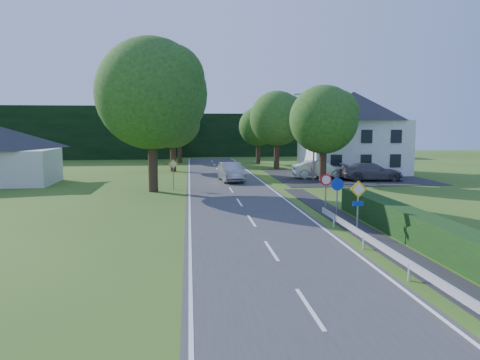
{
  "coord_description": "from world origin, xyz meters",
  "views": [
    {
      "loc": [
        -3.24,
        -12.09,
        5.03
      ],
      "look_at": [
        -0.16,
        16.14,
        1.73
      ],
      "focal_mm": 35.0,
      "sensor_mm": 36.0,
      "label": 1
    }
  ],
  "objects": [
    {
      "name": "parked_car_silver_b",
      "position": [
        13.86,
        30.27,
        0.66
      ],
      "size": [
        4.56,
        2.33,
        1.23
      ],
      "primitive_type": "imported",
      "rotation": [
        0.0,
        0.0,
        1.64
      ],
      "color": "silver",
      "rests_on": "parking_pad"
    },
    {
      "name": "line_edge_right",
      "position": [
        3.25,
        20.0,
        0.04
      ],
      "size": [
        0.12,
        80.0,
        0.01
      ],
      "primitive_type": "cube",
      "color": "white",
      "rests_on": "road"
    },
    {
      "name": "guardrail",
      "position": [
        3.85,
        -1.0,
        0.34
      ],
      "size": [
        0.12,
        26.0,
        0.69
      ],
      "primitive_type": null,
      "color": "white",
      "rests_on": "ground"
    },
    {
      "name": "sign_speed_limit",
      "position": [
        4.3,
        12.97,
        1.77
      ],
      "size": [
        0.64,
        0.11,
        2.37
      ],
      "color": "gray",
      "rests_on": "ground"
    },
    {
      "name": "parked_car_grey",
      "position": [
        13.41,
        28.95,
        0.85
      ],
      "size": [
        5.75,
        2.78,
        1.61
      ],
      "primitive_type": "imported",
      "rotation": [
        0.0,
        0.0,
        1.48
      ],
      "color": "#545459",
      "rests_on": "parking_pad"
    },
    {
      "name": "treeline_right",
      "position": [
        8.0,
        66.0,
        3.5
      ],
      "size": [
        30.0,
        5.0,
        7.0
      ],
      "primitive_type": "cube",
      "color": "black",
      "rests_on": "ground"
    },
    {
      "name": "tree_right_back",
      "position": [
        6.0,
        50.0,
        3.78
      ],
      "size": [
        6.2,
        6.2,
        7.56
      ],
      "primitive_type": null,
      "color": "#1B4514",
      "rests_on": "ground"
    },
    {
      "name": "tree_left_far",
      "position": [
        -5.0,
        40.0,
        4.29
      ],
      "size": [
        7.0,
        7.0,
        8.58
      ],
      "primitive_type": null,
      "color": "#1B4514",
      "rests_on": "ground"
    },
    {
      "name": "tree_right_far",
      "position": [
        7.0,
        42.0,
        4.54
      ],
      "size": [
        7.4,
        7.4,
        9.09
      ],
      "primitive_type": null,
      "color": "#1B4514",
      "rests_on": "ground"
    },
    {
      "name": "parked_car_silver_a",
      "position": [
        9.16,
        31.36,
        0.89
      ],
      "size": [
        5.31,
        2.24,
        1.71
      ],
      "primitive_type": "imported",
      "rotation": [
        0.0,
        0.0,
        1.49
      ],
      "color": "silver",
      "rests_on": "parking_pad"
    },
    {
      "name": "motorcycle",
      "position": [
        0.25,
        35.26,
        0.58
      ],
      "size": [
        1.06,
        2.15,
        1.08
      ],
      "primitive_type": "imported",
      "rotation": [
        0.0,
        0.0,
        0.17
      ],
      "color": "black",
      "rests_on": "road"
    },
    {
      "name": "road",
      "position": [
        0.0,
        20.0,
        0.02
      ],
      "size": [
        7.0,
        80.0,
        0.04
      ],
      "primitive_type": "cube",
      "color": "#373739",
      "rests_on": "ground"
    },
    {
      "name": "line_edge_left",
      "position": [
        -3.25,
        20.0,
        0.04
      ],
      "size": [
        0.12,
        80.0,
        0.01
      ],
      "primitive_type": "cube",
      "color": "white",
      "rests_on": "road"
    },
    {
      "name": "tree_left_back",
      "position": [
        -4.5,
        52.0,
        4.04
      ],
      "size": [
        6.6,
        6.6,
        8.07
      ],
      "primitive_type": null,
      "color": "#1B4514",
      "rests_on": "ground"
    },
    {
      "name": "sign_priority_right",
      "position": [
        4.3,
        7.98,
        1.8
      ],
      "size": [
        0.78,
        0.09,
        2.59
      ],
      "color": "gray",
      "rests_on": "ground"
    },
    {
      "name": "streetlight",
      "position": [
        8.06,
        30.0,
        4.46
      ],
      "size": [
        2.03,
        0.18,
        8.0
      ],
      "color": "gray",
      "rests_on": "ground"
    },
    {
      "name": "parasol",
      "position": [
        10.0,
        35.0,
        1.12
      ],
      "size": [
        2.42,
        2.47,
        2.16
      ],
      "primitive_type": "imported",
      "rotation": [
        0.0,
        0.0,
        0.03
      ],
      "color": "#A4230D",
      "rests_on": "parking_pad"
    },
    {
      "name": "moving_car",
      "position": [
        0.5,
        29.79,
        0.88
      ],
      "size": [
        2.2,
        5.23,
        1.68
      ],
      "primitive_type": "imported",
      "rotation": [
        0.0,
        0.0,
        0.08
      ],
      "color": "#A3A3A7",
      "rests_on": "road"
    },
    {
      "name": "line_centre",
      "position": [
        0.0,
        20.0,
        0.04
      ],
      "size": [
        0.12,
        80.0,
        0.01
      ],
      "primitive_type": null,
      "color": "white",
      "rests_on": "road"
    },
    {
      "name": "treeline_left",
      "position": [
        -28.0,
        62.0,
        4.0
      ],
      "size": [
        44.0,
        6.0,
        8.0
      ],
      "primitive_type": "cube",
      "color": "black",
      "rests_on": "ground"
    },
    {
      "name": "footpath",
      "position": [
        4.95,
        2.0,
        0.02
      ],
      "size": [
        1.5,
        44.0,
        0.04
      ],
      "primitive_type": "cube",
      "color": "black",
      "rests_on": "ground"
    },
    {
      "name": "sign_priority_left",
      "position": [
        -4.5,
        24.98,
        1.72
      ],
      "size": [
        0.78,
        0.09,
        2.44
      ],
      "color": "gray",
      "rests_on": "ground"
    },
    {
      "name": "tree_right_mid",
      "position": [
        8.5,
        28.0,
        4.29
      ],
      "size": [
        7.0,
        7.0,
        8.58
      ],
      "primitive_type": null,
      "color": "#1B4514",
      "rests_on": "ground"
    },
    {
      "name": "parking_pad",
      "position": [
        12.0,
        33.0,
        0.02
      ],
      "size": [
        14.0,
        16.0,
        0.04
      ],
      "primitive_type": "cube",
      "color": "black",
      "rests_on": "ground"
    },
    {
      "name": "house_white",
      "position": [
        14.0,
        36.0,
        4.41
      ],
      "size": [
        10.6,
        8.4,
        8.6
      ],
      "color": "silver",
      "rests_on": "ground"
    },
    {
      "name": "sign_roundabout",
      "position": [
        4.3,
        10.98,
        1.67
      ],
      "size": [
        0.64,
        0.08,
        2.37
      ],
      "color": "gray",
      "rests_on": "ground"
    },
    {
      "name": "tree_main",
      "position": [
        -6.0,
        24.0,
        5.82
      ],
      "size": [
        9.4,
        9.4,
        11.64
      ],
      "primitive_type": null,
      "color": "#1B4514",
      "rests_on": "ground"
    },
    {
      "name": "ground",
      "position": [
        0.0,
        0.0,
        0.0
      ],
      "size": [
        160.0,
        160.0,
        0.0
      ],
      "primitive_type": "plane",
      "color": "#345217",
      "rests_on": "ground"
    }
  ]
}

